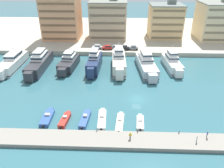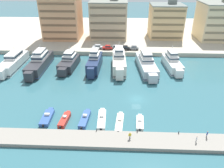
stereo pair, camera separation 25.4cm
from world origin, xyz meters
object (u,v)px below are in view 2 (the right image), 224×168
Objects in this scene: yacht_silver_center_right at (146,64)px; pedestrian_mid_deck at (207,134)px; motorboat_white_center_left at (102,119)px; car_red_left at (108,47)px; yacht_white_far_left at (13,62)px; motorboat_blue_far_left at (47,117)px; pedestrian_far_side at (130,135)px; yacht_white_mid_right at (172,63)px; yacht_charcoal_left at (40,63)px; car_silver_far_left at (98,47)px; yacht_ivory_center at (119,61)px; motorboat_cream_center at (120,122)px; motorboat_blue_mid_left at (85,119)px; car_grey_mid_left at (116,47)px; pedestrian_near_edge at (197,139)px; car_black_center_left at (125,48)px; yacht_navy_center_left at (95,63)px; car_grey_center at (134,48)px; motorboat_white_center_right at (140,122)px; yacht_charcoal_mid_left at (69,62)px; motorboat_red_left at (65,120)px.

yacht_silver_center_right is 36.71m from pedestrian_mid_deck.
motorboat_white_center_left is 1.98× the size of car_red_left.
yacht_white_far_left is 2.87× the size of motorboat_blue_far_left.
pedestrian_mid_deck is (56.32, -35.38, -0.33)m from yacht_white_far_left.
motorboat_white_center_left is at bearing 132.54° from pedestrian_far_side.
yacht_white_far_left is at bearing -178.02° from yacht_white_mid_right.
yacht_silver_center_right is 3.05× the size of motorboat_blue_far_left.
yacht_charcoal_left is 25.95m from car_silver_far_left.
yacht_ivory_center is 2.66× the size of motorboat_cream_center.
yacht_silver_center_right is 2.97× the size of motorboat_blue_mid_left.
car_red_left is 2.55× the size of pedestrian_mid_deck.
car_silver_far_left and car_grey_mid_left have the same top height.
motorboat_blue_far_left is at bearing 177.27° from motorboat_blue_mid_left.
motorboat_blue_mid_left reaches higher than motorboat_cream_center.
pedestrian_mid_deck is (23.61, -52.16, -0.85)m from car_red_left.
yacht_charcoal_left is 57.10m from pedestrian_near_edge.
pedestrian_far_side is (0.59, -52.93, -0.88)m from car_black_center_left.
yacht_navy_center_left is at bearing -101.60° from car_red_left.
motorboat_cream_center is 4.63× the size of pedestrian_mid_deck.
yacht_white_far_left is 4.99× the size of car_grey_center.
car_grey_mid_left is 1.00× the size of car_grey_center.
motorboat_white_center_right is at bearing -97.99° from yacht_silver_center_right.
pedestrian_mid_deck is at bearing -62.88° from yacht_ivory_center.
pedestrian_far_side is (-2.52, -6.03, 1.37)m from motorboat_white_center_right.
yacht_ivory_center is 31.78m from motorboat_blue_mid_left.
pedestrian_mid_deck reaches higher than motorboat_blue_mid_left.
yacht_ivory_center is 0.93× the size of yacht_silver_center_right.
motorboat_white_center_left is at bearing -83.11° from car_silver_far_left.
yacht_charcoal_left is 1.07× the size of yacht_ivory_center.
yacht_charcoal_left is 44.79m from motorboat_white_center_right.
motorboat_blue_mid_left is at bearing 147.69° from pedestrian_far_side.
yacht_charcoal_mid_left reaches higher than car_grey_center.
car_grey_center is (15.12, -0.61, 0.00)m from car_silver_far_left.
yacht_ivory_center is at bearing 99.61° from motorboat_white_center_right.
motorboat_cream_center is at bearing -78.40° from car_silver_far_left.
motorboat_blue_mid_left is 48.68m from car_grey_center.
motorboat_white_center_left is 20.95m from pedestrian_near_edge.
car_silver_far_left and car_red_left have the same top height.
motorboat_cream_center is at bearing -87.18° from car_grey_mid_left.
motorboat_red_left is 8.63m from motorboat_white_center_left.
yacht_white_mid_right is at bearing 89.53° from pedestrian_mid_deck.
yacht_white_mid_right is (18.88, 1.08, -0.59)m from yacht_ivory_center.
car_black_center_left is (14.34, 46.91, 2.06)m from motorboat_red_left.
car_black_center_left is (-7.41, 16.30, 0.42)m from yacht_silver_center_right.
car_red_left reaches higher than pedestrian_far_side.
car_red_left is at bearing 111.44° from pedestrian_near_edge.
yacht_white_mid_right is 10.50× the size of pedestrian_mid_deck.
yacht_white_mid_right is 44.86m from motorboat_red_left.
yacht_navy_center_left reaches higher than motorboat_cream_center.
car_black_center_left reaches higher than motorboat_red_left.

